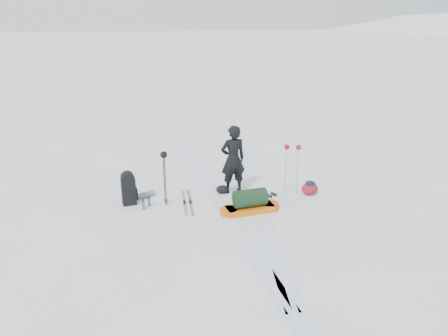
{
  "coord_description": "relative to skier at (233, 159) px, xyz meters",
  "views": [
    {
      "loc": [
        -2.03,
        -10.72,
        4.9
      ],
      "look_at": [
        0.17,
        -0.07,
        0.95
      ],
      "focal_mm": 35.0,
      "sensor_mm": 36.0,
      "label": 1
    }
  ],
  "objects": [
    {
      "name": "expedition_rucksack",
      "position": [
        -2.83,
        -0.21,
        -0.55
      ],
      "size": [
        0.9,
        0.72,
        0.92
      ],
      "rotation": [
        0.0,
        0.0,
        0.15
      ],
      "color": "black",
      "rests_on": "ground"
    },
    {
      "name": "ski_poles_silver",
      "position": [
        1.57,
        -0.45,
        0.24
      ],
      "size": [
        0.45,
        0.23,
        1.45
      ],
      "rotation": [
        0.0,
        0.0,
        -0.1
      ],
      "color": "#ADAFB4",
      "rests_on": "ground"
    },
    {
      "name": "small_daypack",
      "position": [
        2.08,
        -0.61,
        -0.78
      ],
      "size": [
        0.59,
        0.56,
        0.4
      ],
      "rotation": [
        0.0,
        0.0,
        -0.62
      ],
      "color": "maroon",
      "rests_on": "ground"
    },
    {
      "name": "stuff_sack",
      "position": [
        -0.31,
        -0.02,
        -0.87
      ],
      "size": [
        0.42,
        0.36,
        0.23
      ],
      "rotation": [
        0.0,
        0.0,
        0.27
      ],
      "color": "black",
      "rests_on": "ground"
    },
    {
      "name": "touring_skis_white",
      "position": [
        0.98,
        -0.54,
        -0.96
      ],
      "size": [
        1.15,
        1.82,
        0.07
      ],
      "rotation": [
        0.0,
        0.0,
        -1.08
      ],
      "color": "silver",
      "rests_on": "ground"
    },
    {
      "name": "rope_coil",
      "position": [
        0.11,
        -1.31,
        -0.95
      ],
      "size": [
        0.71,
        0.71,
        0.07
      ],
      "rotation": [
        0.0,
        0.0,
        0.39
      ],
      "color": "#51A4C5",
      "rests_on": "ground"
    },
    {
      "name": "touring_skis_grey",
      "position": [
        -1.36,
        -0.5,
        -0.97
      ],
      "size": [
        0.32,
        1.62,
        0.06
      ],
      "rotation": [
        0.0,
        0.0,
        1.52
      ],
      "color": "gray",
      "rests_on": "ground"
    },
    {
      "name": "snow_hill_backdrop",
      "position": [
        62.15,
        83.54,
        -70.0
      ],
      "size": [
        359.5,
        192.0,
        162.45
      ],
      "color": "silver",
      "rests_on": "ground"
    },
    {
      "name": "ground",
      "position": [
        -0.53,
        -0.48,
        -0.98
      ],
      "size": [
        200.0,
        200.0,
        0.0
      ],
      "primitive_type": "plane",
      "color": "white",
      "rests_on": "ground"
    },
    {
      "name": "skier",
      "position": [
        0.0,
        0.0,
        0.0
      ],
      "size": [
        0.77,
        0.56,
        1.96
      ],
      "primitive_type": "imported",
      "rotation": [
        0.0,
        0.0,
        3.27
      ],
      "color": "black",
      "rests_on": "ground"
    },
    {
      "name": "thermos_pair",
      "position": [
        -2.46,
        -0.58,
        -0.84
      ],
      "size": [
        0.23,
        0.23,
        0.29
      ],
      "rotation": [
        0.0,
        0.0,
        0.0
      ],
      "color": "#56585D",
      "rests_on": "ground"
    },
    {
      "name": "ski_poles_black",
      "position": [
        -1.93,
        -0.45,
        0.24
      ],
      "size": [
        0.18,
        0.21,
        1.49
      ],
      "rotation": [
        0.0,
        0.0,
        -0.29
      ],
      "color": "black",
      "rests_on": "ground"
    },
    {
      "name": "ski_tracks",
      "position": [
        0.08,
        0.39,
        -0.97
      ],
      "size": [
        3.38,
        17.97,
        0.01
      ],
      "color": "silver",
      "rests_on": "ground"
    },
    {
      "name": "pulk_sled",
      "position": [
        0.15,
        -1.35,
        -0.74
      ],
      "size": [
        1.64,
        0.65,
        0.61
      ],
      "rotation": [
        0.0,
        0.0,
        0.11
      ],
      "color": "orange",
      "rests_on": "ground"
    }
  ]
}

